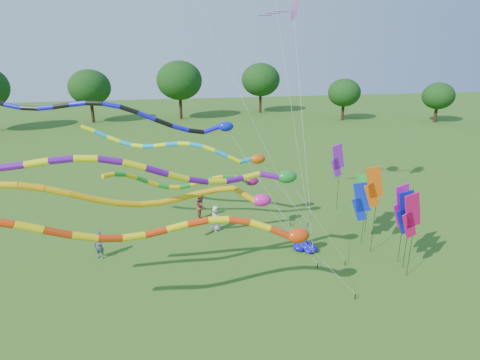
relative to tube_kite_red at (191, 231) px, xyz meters
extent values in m
plane|color=#2E5A18|center=(4.83, 0.94, -4.51)|extent=(160.00, 160.00, 0.00)
cylinder|color=#382314|center=(44.26, 44.52, -3.18)|extent=(0.50, 0.50, 2.66)
ellipsoid|color=#16380F|center=(44.26, 44.52, 0.29)|extent=(5.61, 5.61, 4.77)
cylinder|color=#382314|center=(30.87, 51.76, -3.14)|extent=(0.50, 0.50, 2.74)
ellipsoid|color=#16380F|center=(30.87, 51.76, 0.44)|extent=(5.79, 5.79, 4.92)
cylinder|color=#382314|center=(16.99, 57.50, -2.81)|extent=(0.50, 0.50, 3.40)
ellipsoid|color=#16380F|center=(16.99, 57.50, 1.62)|extent=(7.17, 7.17, 6.10)
cylinder|color=#382314|center=(1.94, 58.60, -2.91)|extent=(0.50, 0.50, 3.19)
ellipsoid|color=#16380F|center=(1.94, 58.60, 1.26)|extent=(6.74, 6.74, 5.73)
cylinder|color=#382314|center=(-11.73, 52.31, -3.16)|extent=(0.50, 0.50, 2.71)
ellipsoid|color=#16380F|center=(-11.73, 52.31, 0.37)|extent=(5.71, 5.71, 4.86)
cylinder|color=black|center=(7.72, 0.33, -4.36)|extent=(0.05, 0.05, 0.30)
cylinder|color=silver|center=(6.17, 0.25, -2.49)|extent=(0.02, 0.02, 4.67)
ellipsoid|color=red|center=(4.61, 0.18, -0.75)|extent=(1.03, 0.66, 0.66)
cylinder|color=red|center=(3.82, 0.23, -0.55)|extent=(0.30, 0.30, 0.98)
cylinder|color=yellow|center=(2.94, 0.37, -0.20)|extent=(0.30, 0.30, 0.94)
cylinder|color=red|center=(2.06, 0.48, 0.05)|extent=(0.30, 0.30, 0.90)
cylinder|color=yellow|center=(1.19, 0.52, 0.15)|extent=(0.30, 0.30, 0.87)
cylinder|color=red|center=(0.32, 0.51, 0.12)|extent=(0.30, 0.30, 0.88)
cylinder|color=yellow|center=(-0.55, 0.42, 0.01)|extent=(0.30, 0.30, 0.88)
cylinder|color=red|center=(-1.42, 0.27, -0.08)|extent=(0.30, 0.30, 0.88)
cylinder|color=yellow|center=(-2.28, 0.08, -0.09)|extent=(0.30, 0.30, 0.89)
cylinder|color=red|center=(-3.14, -0.15, 0.03)|extent=(0.30, 0.30, 0.91)
cylinder|color=yellow|center=(-4.00, -0.39, 0.29)|extent=(0.30, 0.30, 0.95)
cylinder|color=red|center=(-4.86, -0.60, 0.65)|extent=(0.30, 0.30, 0.97)
cylinder|color=yellow|center=(-5.73, -0.78, 1.02)|extent=(0.30, 0.30, 0.95)
cylinder|color=black|center=(7.00, 3.39, -4.36)|extent=(0.05, 0.05, 0.30)
cylinder|color=silver|center=(5.34, 3.20, -2.17)|extent=(0.02, 0.02, 5.30)
ellipsoid|color=#E419A0|center=(3.68, 3.02, -0.11)|extent=(0.97, 0.62, 0.62)
cylinder|color=#FAA20D|center=(2.85, 3.19, 0.18)|extent=(0.28, 0.28, 1.20)
cylinder|color=#F9B70C|center=(1.92, 3.36, 0.47)|extent=(0.28, 0.28, 0.91)
cylinder|color=#FAA20D|center=(1.01, 3.25, 0.43)|extent=(0.28, 0.28, 0.92)
cylinder|color=#F9B70C|center=(0.11, 3.07, 0.34)|extent=(0.28, 0.28, 0.92)
cylinder|color=#FAA20D|center=(-0.78, 2.84, 0.27)|extent=(0.28, 0.28, 0.93)
cylinder|color=#F9B70C|center=(-1.66, 2.56, 0.29)|extent=(0.28, 0.28, 0.94)
cylinder|color=#FAA20D|center=(-2.55, 2.27, 0.46)|extent=(0.28, 0.28, 0.96)
cylinder|color=#F9B70C|center=(-3.43, 1.98, 0.76)|extent=(0.28, 0.28, 0.99)
cylinder|color=#FAA20D|center=(-4.32, 1.72, 1.13)|extent=(0.28, 0.28, 1.00)
cylinder|color=#F9B70C|center=(-5.22, 1.52, 1.51)|extent=(0.28, 0.28, 0.98)
cylinder|color=#FAA20D|center=(-6.12, 1.37, 1.81)|extent=(0.28, 0.28, 0.94)
cylinder|color=#F9B70C|center=(-7.03, 1.30, 1.98)|extent=(0.28, 0.28, 0.92)
cylinder|color=black|center=(8.62, 3.39, -4.36)|extent=(0.05, 0.05, 0.30)
cylinder|color=silver|center=(6.76, 3.17, -1.59)|extent=(0.02, 0.02, 6.47)
ellipsoid|color=#178124|center=(4.90, 2.94, 1.05)|extent=(0.99, 0.64, 0.64)
cylinder|color=#5E0D93|center=(4.08, 3.07, 1.12)|extent=(0.29, 0.29, 1.03)
cylinder|color=yellow|center=(3.16, 3.12, 1.14)|extent=(0.29, 0.29, 0.92)
cylinder|color=#5E0D93|center=(2.27, 2.86, 1.09)|extent=(0.29, 0.29, 0.93)
cylinder|color=yellow|center=(1.39, 2.56, 1.15)|extent=(0.29, 0.29, 0.94)
cylinder|color=#5E0D93|center=(0.52, 2.26, 1.35)|extent=(0.29, 0.29, 0.97)
cylinder|color=yellow|center=(-0.37, 1.98, 1.68)|extent=(0.29, 0.29, 1.00)
cylinder|color=#5E0D93|center=(-1.25, 1.74, 2.07)|extent=(0.29, 0.29, 1.00)
cylinder|color=yellow|center=(-2.14, 1.56, 2.44)|extent=(0.29, 0.29, 0.97)
cylinder|color=#5E0D93|center=(-3.05, 1.44, 2.71)|extent=(0.29, 0.29, 0.93)
cylinder|color=yellow|center=(-3.96, 1.39, 2.85)|extent=(0.29, 0.29, 0.92)
cylinder|color=#5E0D93|center=(-4.87, 1.40, 2.85)|extent=(0.29, 0.29, 0.92)
cylinder|color=yellow|center=(-5.79, 1.46, 2.76)|extent=(0.29, 0.29, 0.94)
cylinder|color=#5E0D93|center=(-6.72, 1.54, 2.64)|extent=(0.29, 0.29, 0.94)
cylinder|color=black|center=(6.89, 6.35, -4.36)|extent=(0.05, 0.05, 0.30)
cylinder|color=silver|center=(4.69, 6.48, -0.66)|extent=(0.02, 0.02, 8.40)
ellipsoid|color=#0D1EBC|center=(2.50, 6.62, 2.92)|extent=(0.85, 0.55, 0.55)
cylinder|color=#120DDD|center=(1.73, 6.68, 2.77)|extent=(0.25, 0.25, 0.89)
cylinder|color=black|center=(0.88, 6.66, 2.71)|extent=(0.25, 0.25, 0.88)
cylinder|color=#120DDD|center=(0.03, 6.53, 2.93)|extent=(0.25, 0.25, 0.91)
cylinder|color=black|center=(-0.82, 6.42, 3.27)|extent=(0.25, 0.25, 0.94)
cylinder|color=#120DDD|center=(-1.67, 6.37, 3.66)|extent=(0.25, 0.25, 0.93)
cylinder|color=black|center=(-2.52, 6.38, 4.01)|extent=(0.25, 0.25, 0.90)
cylinder|color=#120DDD|center=(-3.36, 6.45, 4.25)|extent=(0.25, 0.25, 0.86)
cylinder|color=black|center=(-4.20, 6.60, 4.35)|extent=(0.25, 0.25, 0.85)
cylinder|color=#120DDD|center=(-5.03, 6.79, 4.32)|extent=(0.25, 0.25, 0.87)
cylinder|color=black|center=(-5.86, 7.03, 4.21)|extent=(0.25, 0.25, 0.88)
cylinder|color=#120DDD|center=(-6.69, 7.27, 4.10)|extent=(0.25, 0.25, 0.87)
cylinder|color=black|center=(-7.52, 7.50, 4.06)|extent=(0.25, 0.25, 0.86)
cylinder|color=#120DDD|center=(-8.36, 7.70, 4.16)|extent=(0.25, 0.25, 0.87)
cylinder|color=black|center=(8.36, 8.58, -4.36)|extent=(0.05, 0.05, 0.30)
cylinder|color=silver|center=(6.66, 8.91, -2.00)|extent=(0.02, 0.02, 5.65)
ellipsoid|color=#CA4E0B|center=(4.96, 9.25, 0.24)|extent=(0.97, 0.62, 0.62)
cylinder|color=#0C9BDC|center=(4.20, 9.20, 0.19)|extent=(0.28, 0.28, 0.88)
cylinder|color=#E0F70D|center=(3.39, 9.10, 0.34)|extent=(0.28, 0.28, 0.87)
cylinder|color=#0C9BDC|center=(2.61, 9.18, 0.72)|extent=(0.28, 0.28, 0.86)
cylinder|color=#E0F70D|center=(1.85, 9.32, 1.04)|extent=(0.28, 0.28, 0.83)
cylinder|color=#0C9BDC|center=(1.10, 9.53, 1.25)|extent=(0.28, 0.28, 0.79)
cylinder|color=#E0F70D|center=(0.36, 9.80, 1.31)|extent=(0.28, 0.28, 0.79)
cylinder|color=#0C9BDC|center=(-0.37, 10.12, 1.25)|extent=(0.28, 0.28, 0.81)
cylinder|color=#E0F70D|center=(-1.10, 10.46, 1.12)|extent=(0.28, 0.28, 0.81)
cylinder|color=#0C9BDC|center=(-1.82, 10.79, 1.02)|extent=(0.28, 0.28, 0.80)
cylinder|color=#E0F70D|center=(-2.55, 11.11, 1.01)|extent=(0.28, 0.28, 0.79)
cylinder|color=#0C9BDC|center=(-3.29, 11.37, 1.13)|extent=(0.28, 0.28, 0.81)
cylinder|color=#E0F70D|center=(-4.04, 11.58, 1.39)|extent=(0.28, 0.28, 0.84)
cylinder|color=#0C9BDC|center=(-4.81, 11.72, 1.73)|extent=(0.28, 0.28, 0.86)
cylinder|color=#E0F70D|center=(-5.59, 11.80, 2.09)|extent=(0.28, 0.28, 0.85)
cylinder|color=black|center=(7.22, 8.83, -4.36)|extent=(0.05, 0.05, 0.30)
cylinder|color=silver|center=(5.74, 8.34, -2.50)|extent=(0.02, 0.02, 4.66)
ellipsoid|color=#950D65|center=(4.26, 7.86, -0.76)|extent=(0.86, 0.56, 0.56)
cylinder|color=#149A22|center=(3.73, 7.40, -0.55)|extent=(0.25, 0.25, 0.91)
cylinder|color=yellow|center=(3.23, 6.99, -0.23)|extent=(0.25, 0.25, 0.64)
cylinder|color=#149A22|center=(2.64, 6.89, -0.08)|extent=(0.25, 0.25, 0.61)
cylinder|color=yellow|center=(2.03, 6.85, -0.08)|extent=(0.25, 0.25, 0.62)
cylinder|color=#149A22|center=(1.40, 6.84, -0.19)|extent=(0.25, 0.25, 0.64)
cylinder|color=yellow|center=(0.78, 6.83, -0.34)|extent=(0.25, 0.25, 0.64)
cylinder|color=#149A22|center=(0.16, 6.82, -0.45)|extent=(0.25, 0.25, 0.62)
cylinder|color=yellow|center=(-0.46, 6.77, -0.46)|extent=(0.25, 0.25, 0.61)
cylinder|color=#149A22|center=(-1.05, 6.67, -0.32)|extent=(0.25, 0.25, 0.63)
cylinder|color=yellow|center=(-1.62, 6.51, -0.06)|extent=(0.25, 0.25, 0.67)
cylinder|color=#149A22|center=(-2.18, 6.28, 0.27)|extent=(0.25, 0.25, 0.69)
cylinder|color=yellow|center=(-2.71, 5.99, 0.59)|extent=(0.25, 0.25, 0.68)
cylinder|color=#149A22|center=(-3.23, 5.66, 0.82)|extent=(0.25, 0.25, 0.65)
cylinder|color=yellow|center=(-3.73, 5.30, 0.92)|extent=(0.25, 0.25, 0.63)
cylinder|color=black|center=(7.33, 4.94, -4.36)|extent=(0.04, 0.04, 0.30)
cylinder|color=silver|center=(5.55, 5.54, 5.48)|extent=(0.01, 0.01, 19.75)
cylinder|color=black|center=(7.33, 4.94, -4.36)|extent=(0.04, 0.04, 0.30)
cylinder|color=silver|center=(2.57, 4.85, 5.63)|extent=(0.01, 0.01, 21.87)
cylinder|color=black|center=(7.33, 4.94, -4.36)|extent=(0.04, 0.04, 0.30)
cylinder|color=silver|center=(7.37, 7.84, 2.52)|extent=(0.01, 0.01, 14.66)
cone|color=purple|center=(7.41, 10.75, 9.25)|extent=(1.29, 1.40, 1.51)
cube|color=purple|center=(6.71, 10.75, 9.10)|extent=(0.90, 0.12, 0.04)
cube|color=purple|center=(6.16, 10.75, 8.98)|extent=(0.90, 0.12, 0.04)
cube|color=purple|center=(5.61, 10.75, 8.86)|extent=(0.90, 0.12, 0.04)
cylinder|color=black|center=(11.67, 2.57, -2.42)|extent=(0.02, 0.02, 4.19)
cube|color=#0D0FB6|center=(11.45, 2.58, -0.92)|extent=(1.16, 0.15, 1.93)
cube|color=#0D0FB6|center=(11.37, 2.59, -1.72)|extent=(1.01, 0.15, 1.51)
cylinder|color=black|center=(11.70, 3.13, -2.33)|extent=(0.02, 0.02, 4.37)
cube|color=#D30BAD|center=(11.49, 3.10, -0.75)|extent=(1.16, 0.26, 1.93)
cube|color=#D30BAD|center=(11.41, 3.08, -1.55)|extent=(1.01, 0.23, 1.51)
cylinder|color=black|center=(10.80, 4.55, -2.02)|extent=(0.02, 0.02, 4.97)
cube|color=#E35B0B|center=(10.58, 4.58, -0.14)|extent=(1.16, 0.22, 1.93)
cube|color=#E35B0B|center=(10.50, 4.59, -0.94)|extent=(1.01, 0.20, 1.51)
cylinder|color=black|center=(11.71, 7.03, -2.68)|extent=(0.02, 0.02, 3.67)
cube|color=green|center=(11.51, 7.11, -1.45)|extent=(1.11, 0.50, 1.93)
cube|color=green|center=(11.44, 7.14, -2.25)|extent=(0.96, 0.44, 1.51)
cylinder|color=black|center=(11.40, 1.78, -2.32)|extent=(0.02, 0.02, 4.38)
cube|color=#CC0B51|center=(11.18, 1.75, -0.73)|extent=(1.16, 0.21, 1.93)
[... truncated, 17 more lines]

